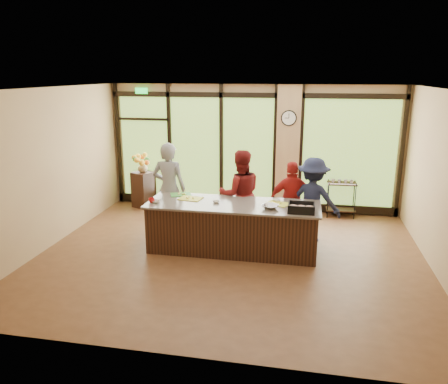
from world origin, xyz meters
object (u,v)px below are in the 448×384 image
at_px(cook_right, 312,200).
at_px(bar_cart, 341,194).
at_px(roasting_pan, 301,210).
at_px(cook_left, 169,188).
at_px(island_base, 233,228).
at_px(flower_stand, 144,189).

bearing_deg(cook_right, bar_cart, -100.37).
height_order(roasting_pan, bar_cart, roasting_pan).
bearing_deg(cook_left, roasting_pan, 162.22).
bearing_deg(island_base, cook_left, 154.94).
distance_m(island_base, bar_cart, 3.25).
height_order(cook_left, roasting_pan, cook_left).
relative_size(cook_left, bar_cart, 2.14).
relative_size(roasting_pan, bar_cart, 0.51).
height_order(cook_left, cook_right, cook_left).
distance_m(cook_left, flower_stand, 2.09).
xyz_separation_m(cook_left, flower_stand, (-1.20, 1.63, -0.51)).
xyz_separation_m(island_base, bar_cart, (2.13, 2.45, 0.10)).
relative_size(island_base, cook_right, 1.83).
xyz_separation_m(cook_right, flower_stand, (-4.10, 1.56, -0.40)).
xyz_separation_m(flower_stand, bar_cart, (4.78, 0.15, 0.09)).
bearing_deg(bar_cart, island_base, -133.49).
height_order(island_base, flower_stand, flower_stand).
xyz_separation_m(island_base, cook_right, (1.45, 0.74, 0.41)).
distance_m(roasting_pan, flower_stand, 4.71).
xyz_separation_m(island_base, roasting_pan, (1.25, -0.27, 0.52)).
bearing_deg(cook_left, cook_right, -177.09).
xyz_separation_m(cook_left, roasting_pan, (2.70, -0.95, 0.00)).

